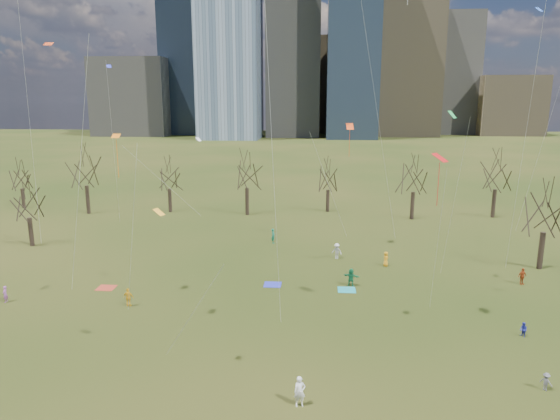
# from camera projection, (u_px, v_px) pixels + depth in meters

# --- Properties ---
(ground) EXTENTS (500.00, 500.00, 0.00)m
(ground) POSITION_uv_depth(u_px,v_px,m) (267.00, 344.00, 35.06)
(ground) COLOR black
(ground) RESTS_ON ground
(downtown_skyline) EXTENTS (212.50, 78.00, 118.00)m
(downtown_skyline) POSITION_uv_depth(u_px,v_px,m) (307.00, 51.00, 231.91)
(downtown_skyline) COLOR slate
(downtown_skyline) RESTS_ON ground
(bare_tree_row) EXTENTS (113.04, 29.80, 9.50)m
(bare_tree_row) POSITION_uv_depth(u_px,v_px,m) (293.00, 178.00, 69.99)
(bare_tree_row) COLOR black
(bare_tree_row) RESTS_ON ground
(blanket_teal) EXTENTS (1.60, 1.50, 0.03)m
(blanket_teal) POSITION_uv_depth(u_px,v_px,m) (347.00, 290.00, 44.96)
(blanket_teal) COLOR teal
(blanket_teal) RESTS_ON ground
(blanket_navy) EXTENTS (1.60, 1.50, 0.03)m
(blanket_navy) POSITION_uv_depth(u_px,v_px,m) (273.00, 285.00, 46.26)
(blanket_navy) COLOR #2831BC
(blanket_navy) RESTS_ON ground
(blanket_crimson) EXTENTS (1.60, 1.50, 0.03)m
(blanket_crimson) POSITION_uv_depth(u_px,v_px,m) (106.00, 288.00, 45.45)
(blanket_crimson) COLOR #AC3622
(blanket_crimson) RESTS_ON ground
(person_1) EXTENTS (0.73, 0.56, 1.77)m
(person_1) POSITION_uv_depth(u_px,v_px,m) (300.00, 392.00, 27.76)
(person_1) COLOR white
(person_1) RESTS_ON ground
(person_3) EXTENTS (0.80, 0.80, 1.11)m
(person_3) POSITION_uv_depth(u_px,v_px,m) (546.00, 382.00, 29.33)
(person_3) COLOR slate
(person_3) RESTS_ON ground
(person_4) EXTENTS (0.95, 0.49, 1.56)m
(person_4) POSITION_uv_depth(u_px,v_px,m) (128.00, 297.00, 41.29)
(person_4) COLOR yellow
(person_4) RESTS_ON ground
(person_5) EXTENTS (1.62, 0.96, 1.67)m
(person_5) POSITION_uv_depth(u_px,v_px,m) (351.00, 277.00, 45.85)
(person_5) COLOR #197242
(person_5) RESTS_ON ground
(person_7) EXTENTS (0.39, 0.55, 1.44)m
(person_7) POSITION_uv_depth(u_px,v_px,m) (5.00, 294.00, 42.15)
(person_7) COLOR #A254A8
(person_7) RESTS_ON ground
(person_8) EXTENTS (0.60, 0.66, 1.10)m
(person_8) POSITION_uv_depth(u_px,v_px,m) (523.00, 330.00, 35.97)
(person_8) COLOR #252BA2
(person_8) RESTS_ON ground
(person_9) EXTENTS (1.26, 1.02, 1.71)m
(person_9) POSITION_uv_depth(u_px,v_px,m) (337.00, 251.00, 53.70)
(person_9) COLOR silver
(person_9) RESTS_ON ground
(person_10) EXTENTS (1.00, 0.72, 1.58)m
(person_10) POSITION_uv_depth(u_px,v_px,m) (522.00, 276.00, 46.20)
(person_10) COLOR #A84018
(person_10) RESTS_ON ground
(person_12) EXTENTS (0.55, 0.79, 1.54)m
(person_12) POSITION_uv_depth(u_px,v_px,m) (386.00, 259.00, 51.29)
(person_12) COLOR orange
(person_12) RESTS_ON ground
(person_13) EXTENTS (0.50, 0.69, 1.78)m
(person_13) POSITION_uv_depth(u_px,v_px,m) (273.00, 236.00, 59.50)
(person_13) COLOR #1A755A
(person_13) RESTS_ON ground
(kites_airborne) EXTENTS (57.59, 46.68, 33.16)m
(kites_airborne) POSITION_uv_depth(u_px,v_px,m) (320.00, 142.00, 43.66)
(kites_airborne) COLOR orange
(kites_airborne) RESTS_ON ground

